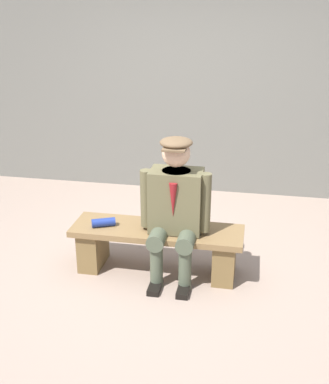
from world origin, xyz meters
TOP-DOWN VIEW (x-y plane):
  - ground_plane at (0.00, 0.00)m, footprint 30.00×30.00m
  - bench at (0.00, 0.00)m, footprint 1.52×0.45m
  - seated_man at (-0.17, 0.05)m, footprint 0.62×0.57m
  - rolled_magazine at (0.48, 0.05)m, footprint 0.22×0.15m
  - stadium_wall at (0.00, -2.22)m, footprint 12.00×0.24m

SIDE VIEW (x-z plane):
  - ground_plane at x=0.00m, z-range 0.00..0.00m
  - bench at x=0.00m, z-range 0.06..0.49m
  - rolled_magazine at x=0.48m, z-range 0.43..0.51m
  - seated_man at x=-0.17m, z-range 0.06..1.33m
  - stadium_wall at x=0.00m, z-range 0.00..2.51m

